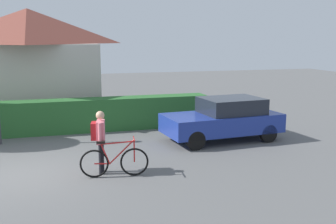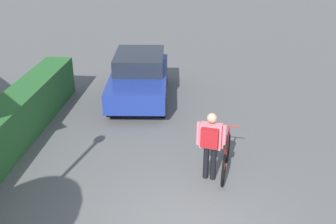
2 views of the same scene
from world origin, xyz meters
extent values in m
cube|color=navy|center=(6.58, 1.90, 0.63)|extent=(4.17, 2.16, 0.64)
cube|color=#1E232D|center=(6.94, 1.93, 1.22)|extent=(2.17, 1.77, 0.54)
cylinder|color=black|center=(7.88, 2.84, 0.31)|extent=(0.63, 0.23, 0.62)
cylinder|color=black|center=(8.02, 1.20, 0.31)|extent=(0.63, 0.23, 0.62)
cylinder|color=black|center=(5.14, 2.61, 0.31)|extent=(0.63, 0.23, 0.62)
cylinder|color=black|center=(5.28, 0.97, 0.31)|extent=(0.63, 0.23, 0.62)
torus|color=black|center=(2.88, -0.92, 0.37)|extent=(0.74, 0.15, 0.74)
torus|color=black|center=(1.86, -0.79, 0.37)|extent=(0.74, 0.15, 0.74)
cylinder|color=#B21E1E|center=(2.56, -0.88, 0.66)|extent=(0.66, 0.12, 0.64)
cylinder|color=#B21E1E|center=(2.14, -0.82, 0.62)|extent=(0.25, 0.07, 0.56)
cylinder|color=#B21E1E|center=(2.43, -0.86, 0.90)|extent=(0.80, 0.14, 0.08)
cylinder|color=#B21E1E|center=(2.05, -0.81, 0.36)|extent=(0.39, 0.09, 0.05)
cylinder|color=#B21E1E|center=(2.88, -0.92, 0.67)|extent=(0.04, 0.04, 0.59)
cube|color=black|center=(2.04, -0.81, 0.93)|extent=(0.23, 0.13, 0.06)
cylinder|color=#B21E1E|center=(2.88, -0.92, 0.99)|extent=(0.09, 0.50, 0.03)
cylinder|color=black|center=(2.10, -0.39, 0.42)|extent=(0.13, 0.13, 0.83)
cylinder|color=black|center=(2.07, -0.56, 0.42)|extent=(0.13, 0.13, 0.83)
cube|color=#E5727F|center=(2.08, -0.47, 1.13)|extent=(0.29, 0.51, 0.59)
sphere|color=tan|center=(2.08, -0.47, 1.57)|extent=(0.23, 0.23, 0.23)
cylinder|color=#E5727F|center=(2.14, -0.19, 1.14)|extent=(0.09, 0.09, 0.56)
cylinder|color=#E5727F|center=(2.03, -0.76, 1.14)|extent=(0.09, 0.09, 0.56)
cube|color=#A6191E|center=(1.93, -0.44, 1.16)|extent=(0.23, 0.41, 0.45)
camera|label=1|loc=(0.76, -11.11, 3.57)|focal=44.36mm
camera|label=2|loc=(-5.83, -0.29, 5.43)|focal=42.96mm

